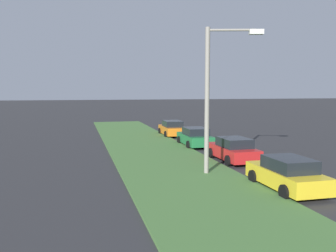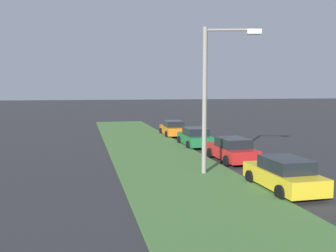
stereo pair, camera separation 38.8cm
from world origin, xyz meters
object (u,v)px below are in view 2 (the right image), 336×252
(parked_car_green, at_px, (195,137))
(streetlight, at_px, (212,90))
(parked_car_orange, at_px, (173,128))
(parked_car_yellow, at_px, (284,175))
(parked_car_red, at_px, (232,150))

(parked_car_green, bearing_deg, streetlight, 168.37)
(parked_car_green, relative_size, parked_car_orange, 1.00)
(parked_car_yellow, distance_m, streetlight, 5.46)
(streetlight, bearing_deg, parked_car_red, -38.40)
(parked_car_yellow, height_order, parked_car_orange, same)
(parked_car_yellow, xyz_separation_m, parked_car_green, (12.84, 0.02, 0.00))
(parked_car_green, xyz_separation_m, streetlight, (-9.40, 2.10, 3.67))
(parked_car_red, distance_m, streetlight, 5.47)
(parked_car_yellow, height_order, streetlight, streetlight)
(parked_car_yellow, height_order, parked_car_red, same)
(parked_car_red, bearing_deg, streetlight, 140.79)
(parked_car_green, height_order, parked_car_orange, same)
(parked_car_yellow, bearing_deg, parked_car_green, 0.06)
(parked_car_red, bearing_deg, parked_car_orange, 1.59)
(streetlight, bearing_deg, parked_car_yellow, -148.37)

